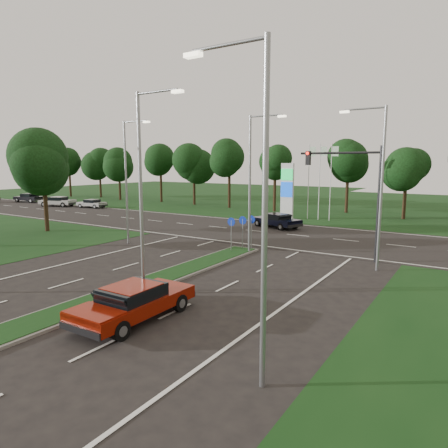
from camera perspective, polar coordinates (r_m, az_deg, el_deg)
The scene contains 19 objects.
ground at distance 16.32m, azimuth -28.76°, elevation -13.83°, with size 160.00×160.00×0.00m, color black.
verge_far at distance 63.69m, azimuth 20.30°, elevation 2.72°, with size 160.00×50.00×0.02m, color black.
cross_road at distance 34.30m, azimuth 8.95°, elevation -1.47°, with size 160.00×12.00×0.02m, color black.
median_kerb at distance 18.37m, azimuth -17.62°, elevation -10.47°, with size 2.00×26.00×0.12m, color slate.
streetlight_median_near at distance 18.04m, azimuth -11.39°, elevation 5.71°, with size 2.53×0.22×9.00m.
streetlight_median_far at distance 26.16m, azimuth 4.09°, elevation 6.70°, with size 2.53×0.22×9.00m.
streetlight_left_far at distance 30.26m, azimuth -13.57°, elevation 6.74°, with size 2.53×0.22×9.00m.
streetlight_right_far at distance 23.45m, azimuth 21.16°, elevation 5.93°, with size 2.53×0.22×9.00m.
streetlight_right_near at distance 10.16m, azimuth 4.86°, elevation 3.73°, with size 2.53×0.22×9.00m.
traffic_signal at distance 25.77m, azimuth 18.50°, elevation 5.31°, with size 5.10×0.42×7.00m.
median_signs at distance 27.31m, azimuth 2.58°, elevation -0.30°, with size 1.16×1.76×2.38m.
gas_pylon at distance 43.67m, azimuth 9.30°, elevation 4.89°, with size 5.80×1.26×8.00m.
tree_left_far at distance 37.73m, azimuth -23.96°, elevation 8.13°, with size 5.20×5.20×8.86m.
treeline_far at distance 48.78m, azimuth 16.93°, elevation 9.29°, with size 6.00×6.00×9.90m.
red_sedan at distance 15.89m, azimuth -12.76°, elevation -10.70°, with size 2.16×5.04×1.38m.
navy_sedan at distance 37.67m, azimuth 7.48°, elevation 0.56°, with size 5.21×3.50×1.33m.
far_car_a at distance 57.18m, azimuth -18.37°, elevation 2.83°, with size 4.19×2.22×1.15m.
far_car_b at distance 60.70m, azimuth -22.68°, elevation 3.02°, with size 5.17×3.52×1.37m.
far_car_c at distance 69.33m, azimuth -26.07°, elevation 3.42°, with size 4.96×2.63×1.36m.
Camera 1 is at (13.52, -6.95, 5.94)m, focal length 32.00 mm.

